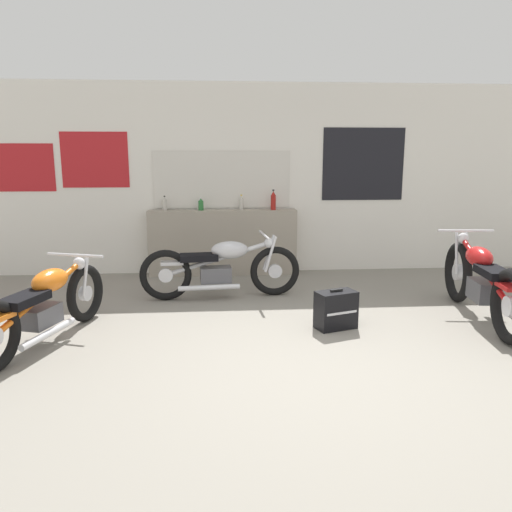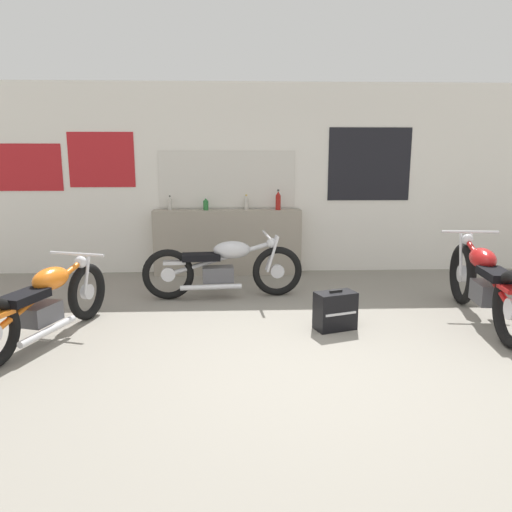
{
  "view_description": "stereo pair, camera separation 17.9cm",
  "coord_description": "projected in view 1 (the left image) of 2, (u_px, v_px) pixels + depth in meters",
  "views": [
    {
      "loc": [
        -0.81,
        -3.88,
        1.78
      ],
      "look_at": [
        -0.41,
        1.37,
        0.7
      ],
      "focal_mm": 35.0,
      "sensor_mm": 36.0,
      "label": 1
    },
    {
      "loc": [
        -0.63,
        -3.89,
        1.78
      ],
      "look_at": [
        -0.41,
        1.37,
        0.7
      ],
      "focal_mm": 35.0,
      "sensor_mm": 36.0,
      "label": 2
    }
  ],
  "objects": [
    {
      "name": "bottle_right_center",
      "position": [
        273.0,
        201.0,
        7.33
      ],
      "size": [
        0.08,
        0.08,
        0.3
      ],
      "color": "maroon",
      "rests_on": "sill_counter"
    },
    {
      "name": "bottle_center",
      "position": [
        241.0,
        203.0,
        7.38
      ],
      "size": [
        0.06,
        0.06,
        0.22
      ],
      "color": "#B7B2A8",
      "rests_on": "sill_counter"
    },
    {
      "name": "motorcycle_silver",
      "position": [
        221.0,
        267.0,
        6.22
      ],
      "size": [
        2.01,
        0.64,
        0.8
      ],
      "color": "black",
      "rests_on": "ground_plane"
    },
    {
      "name": "hard_case_black",
      "position": [
        336.0,
        310.0,
        5.16
      ],
      "size": [
        0.46,
        0.35,
        0.42
      ],
      "color": "black",
      "rests_on": "ground_plane"
    },
    {
      "name": "motorcycle_red",
      "position": [
        481.0,
        282.0,
        5.38
      ],
      "size": [
        0.64,
        2.12,
        0.91
      ],
      "color": "black",
      "rests_on": "ground_plane"
    },
    {
      "name": "bottle_leftmost",
      "position": [
        165.0,
        204.0,
        7.29
      ],
      "size": [
        0.06,
        0.06,
        0.21
      ],
      "color": "#B7B2A8",
      "rests_on": "sill_counter"
    },
    {
      "name": "wall_back",
      "position": [
        270.0,
        179.0,
        7.48
      ],
      "size": [
        10.0,
        0.07,
        2.8
      ],
      "color": "silver",
      "rests_on": "ground_plane"
    },
    {
      "name": "bottle_left_center",
      "position": [
        201.0,
        205.0,
        7.28
      ],
      "size": [
        0.08,
        0.08,
        0.19
      ],
      "color": "#23662D",
      "rests_on": "sill_counter"
    },
    {
      "name": "sill_counter",
      "position": [
        223.0,
        242.0,
        7.43
      ],
      "size": [
        2.18,
        0.28,
        0.97
      ],
      "color": "gray",
      "rests_on": "ground_plane"
    },
    {
      "name": "motorcycle_orange",
      "position": [
        45.0,
        305.0,
        4.71
      ],
      "size": [
        0.82,
        1.9,
        0.77
      ],
      "color": "black",
      "rests_on": "ground_plane"
    },
    {
      "name": "ground_plane",
      "position": [
        317.0,
        369.0,
        4.21
      ],
      "size": [
        24.0,
        24.0,
        0.0
      ],
      "primitive_type": "plane",
      "color": "gray"
    }
  ]
}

